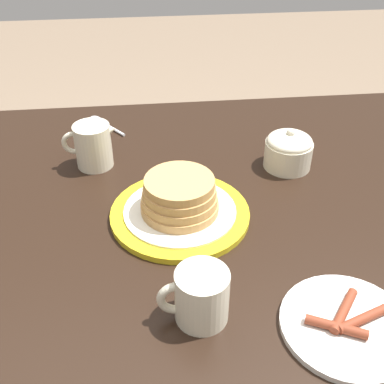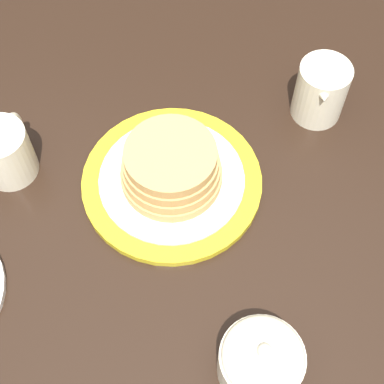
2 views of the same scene
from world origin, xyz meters
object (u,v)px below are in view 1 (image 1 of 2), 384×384
side_plate_bacon (347,325)px  creamer_pitcher (93,145)px  pancake_plate (180,204)px  coffee_mug (200,296)px  spoon (102,122)px  sugar_bowl (289,150)px

side_plate_bacon → creamer_pitcher: bearing=-51.5°
side_plate_bacon → creamer_pitcher: creamer_pitcher is taller
pancake_plate → coffee_mug: bearing=92.0°
side_plate_bacon → spoon: (0.37, -0.66, -0.00)m
pancake_plate → spoon: (0.16, -0.38, -0.03)m
coffee_mug → sugar_bowl: 0.45m
pancake_plate → sugar_bowl: size_ratio=2.57×
sugar_bowl → spoon: sugar_bowl is taller
side_plate_bacon → spoon: side_plate_bacon is taller
coffee_mug → side_plate_bacon: bearing=168.1°
pancake_plate → creamer_pitcher: creamer_pitcher is taller
pancake_plate → side_plate_bacon: (-0.21, 0.28, -0.02)m
sugar_bowl → spoon: size_ratio=0.87×
side_plate_bacon → sugar_bowl: size_ratio=1.91×
spoon → coffee_mug: bearing=105.2°
coffee_mug → spoon: bearing=-74.8°
coffee_mug → sugar_bowl: bearing=-121.4°
pancake_plate → spoon: pancake_plate is taller
coffee_mug → sugar_bowl: size_ratio=1.08×
pancake_plate → sugar_bowl: 0.28m
pancake_plate → coffee_mug: (-0.01, 0.23, 0.01)m
pancake_plate → coffee_mug: coffee_mug is taller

